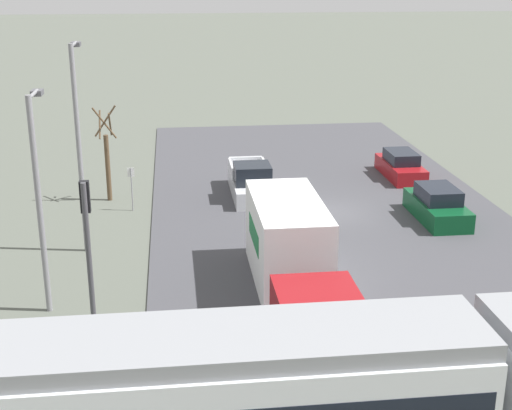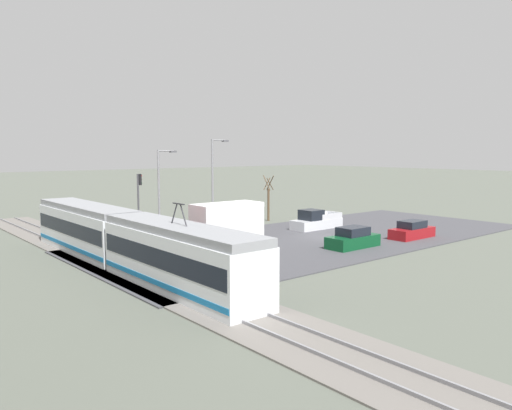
% 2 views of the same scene
% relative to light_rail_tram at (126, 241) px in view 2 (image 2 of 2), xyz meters
% --- Properties ---
extents(ground_plane, '(320.00, 320.00, 0.00)m').
position_rel_light_rail_tram_xyz_m(ground_plane, '(-0.14, -17.66, -1.75)').
color(ground_plane, '#565B51').
extents(road_surface, '(16.90, 40.19, 0.08)m').
position_rel_light_rail_tram_xyz_m(road_surface, '(-0.14, -17.66, -1.71)').
color(road_surface, '#424247').
rests_on(road_surface, ground).
extents(rail_bed, '(59.38, 4.40, 0.22)m').
position_rel_light_rail_tram_xyz_m(rail_bed, '(-0.14, 0.00, -1.70)').
color(rail_bed, slate).
rests_on(rail_bed, ground).
extents(light_rail_tram, '(25.48, 2.81, 4.57)m').
position_rel_light_rail_tram_xyz_m(light_rail_tram, '(0.00, 0.00, 0.00)').
color(light_rail_tram, white).
rests_on(light_rail_tram, ground).
extents(box_truck, '(2.50, 9.78, 3.12)m').
position_rel_light_rail_tram_xyz_m(box_truck, '(3.12, -8.84, -0.23)').
color(box_truck, maroon).
rests_on(box_truck, ground).
extents(pickup_truck, '(1.96, 5.24, 1.83)m').
position_rel_light_rail_tram_xyz_m(pickup_truck, '(3.30, -20.68, -0.98)').
color(pickup_truck, silver).
rests_on(pickup_truck, ground).
extents(sedan_car_0, '(1.74, 4.42, 1.47)m').
position_rel_light_rail_tram_xyz_m(sedan_car_0, '(-5.43, -23.15, -1.06)').
color(sedan_car_0, maroon).
rests_on(sedan_car_0, ground).
extents(sedan_car_1, '(1.86, 4.40, 1.57)m').
position_rel_light_rail_tram_xyz_m(sedan_car_1, '(-4.92, -16.07, -1.02)').
color(sedan_car_1, '#0C4723').
rests_on(sedan_car_1, ground).
extents(traffic_light_pole, '(0.28, 0.47, 5.43)m').
position_rel_light_rail_tram_xyz_m(traffic_light_pole, '(9.80, -5.86, 1.76)').
color(traffic_light_pole, '#47474C').
rests_on(traffic_light_pole, ground).
extents(street_tree, '(1.14, 0.95, 4.83)m').
position_rel_light_rail_tram_xyz_m(street_tree, '(10.50, -21.05, 0.45)').
color(street_tree, brown).
rests_on(street_tree, ground).
extents(street_lamp_near_crossing, '(0.36, 1.95, 8.51)m').
position_rel_light_rail_tram_xyz_m(street_lamp_near_crossing, '(10.94, -14.41, 3.14)').
color(street_lamp_near_crossing, gray).
rests_on(street_lamp_near_crossing, ground).
extents(street_lamp_mid_block, '(0.36, 1.95, 7.48)m').
position_rel_light_rail_tram_xyz_m(street_lamp_mid_block, '(11.65, -8.98, 2.60)').
color(street_lamp_mid_block, gray).
rests_on(street_lamp_mid_block, ground).
extents(no_parking_sign, '(0.32, 0.08, 2.15)m').
position_rel_light_rail_tram_xyz_m(no_parking_sign, '(9.26, -19.25, -0.43)').
color(no_parking_sign, gray).
rests_on(no_parking_sign, ground).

